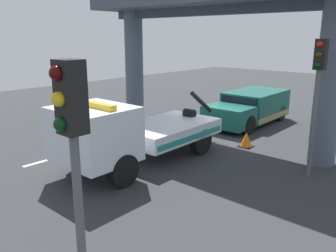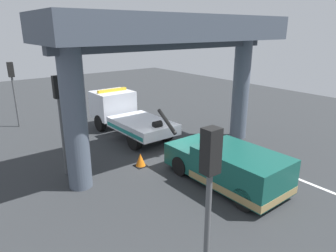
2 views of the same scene
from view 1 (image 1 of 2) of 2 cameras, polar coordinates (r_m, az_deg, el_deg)
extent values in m
cube|color=#2D3033|center=(15.53, 7.04, -1.95)|extent=(60.00, 40.00, 0.10)
cube|color=silver|center=(21.83, 10.31, 2.90)|extent=(2.60, 0.16, 0.01)
cube|color=silver|center=(17.13, -0.34, -0.08)|extent=(2.60, 0.16, 0.01)
cube|color=silver|center=(13.50, -17.77, -4.91)|extent=(2.60, 0.16, 0.01)
cube|color=silver|center=(13.08, -0.21, -0.58)|extent=(3.87, 2.45, 0.55)
cube|color=silver|center=(10.75, -12.02, -1.24)|extent=(2.08, 2.33, 1.65)
cube|color=black|center=(10.32, -14.84, 0.01)|extent=(0.09, 2.21, 0.66)
cube|color=teal|center=(12.37, 3.99, -1.91)|extent=(3.65, 0.06, 0.20)
cylinder|color=black|center=(14.59, 5.50, 3.91)|extent=(1.42, 0.20, 1.07)
cylinder|color=black|center=(14.02, 3.54, 2.10)|extent=(0.37, 0.45, 0.36)
cube|color=yellow|center=(10.54, -12.28, 3.49)|extent=(0.26, 1.92, 0.16)
cylinder|color=black|center=(10.41, -7.36, -7.23)|extent=(1.00, 0.33, 1.00)
cylinder|color=black|center=(11.96, -14.02, -4.63)|extent=(1.00, 0.33, 1.00)
cylinder|color=black|center=(13.15, 5.42, -2.48)|extent=(1.00, 0.33, 1.00)
cylinder|color=black|center=(14.41, -1.29, -0.89)|extent=(1.00, 0.33, 1.00)
cube|color=#145147|center=(18.65, 14.19, 3.53)|extent=(3.48, 2.24, 1.35)
cube|color=#145147|center=(16.47, 9.99, 1.61)|extent=(1.75, 2.13, 0.95)
cube|color=black|center=(17.08, 11.55, 3.71)|extent=(0.08, 1.94, 0.59)
cube|color=#9E8451|center=(18.75, 14.10, 2.05)|extent=(3.50, 2.26, 0.28)
cylinder|color=black|center=(16.21, 13.12, 0.19)|extent=(0.84, 0.29, 0.84)
cylinder|color=black|center=(17.16, 7.48, 1.25)|extent=(0.84, 0.29, 0.84)
cylinder|color=black|center=(19.20, 17.95, 2.09)|extent=(0.84, 0.29, 0.84)
cylinder|color=black|center=(20.01, 12.92, 2.92)|extent=(0.84, 0.29, 0.84)
cylinder|color=#4C5666|center=(12.80, 24.99, 6.09)|extent=(0.91, 0.91, 5.51)
cylinder|color=#4C5666|center=(18.02, -5.57, 9.48)|extent=(0.91, 0.91, 5.51)
cube|color=#353C47|center=(14.83, 7.45, 18.30)|extent=(0.50, 11.14, 0.36)
cylinder|color=#515456|center=(11.67, 22.75, 0.23)|extent=(0.12, 0.12, 3.37)
cube|color=black|center=(11.37, 23.82, 10.71)|extent=(0.28, 0.32, 0.90)
sphere|color=red|center=(11.21, 23.71, 12.22)|extent=(0.18, 0.18, 0.18)
sphere|color=#3A2D06|center=(11.22, 23.55, 10.69)|extent=(0.18, 0.18, 0.18)
sphere|color=black|center=(11.24, 23.40, 9.17)|extent=(0.18, 0.18, 0.18)
cylinder|color=#515456|center=(5.07, -14.01, -18.85)|extent=(0.12, 0.12, 3.19)
cube|color=black|center=(4.31, -15.68, 4.55)|extent=(0.28, 0.32, 0.90)
sphere|color=#360605|center=(4.19, -17.81, 8.26)|extent=(0.18, 0.18, 0.18)
sphere|color=gold|center=(4.23, -17.50, 4.23)|extent=(0.18, 0.18, 0.18)
sphere|color=black|center=(4.29, -17.19, 0.29)|extent=(0.18, 0.18, 0.18)
cone|color=orange|center=(14.31, 12.73, -2.15)|extent=(0.47, 0.47, 0.62)
cube|color=black|center=(14.40, 12.66, -3.28)|extent=(0.52, 0.52, 0.03)
camera|label=2|loc=(22.99, 44.14, 14.88)|focal=32.54mm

